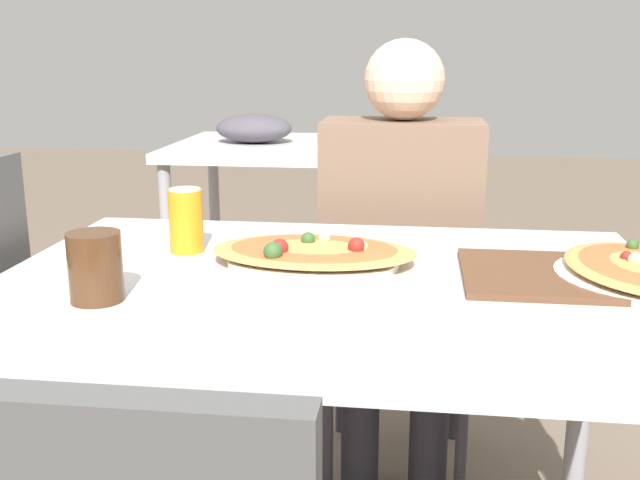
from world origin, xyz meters
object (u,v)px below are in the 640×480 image
(chair_far_seated, at_px, (400,277))
(pizza_main, at_px, (314,254))
(soda_can, at_px, (186,220))
(drink_glass, at_px, (95,267))
(dining_table, at_px, (329,320))
(person_seated, at_px, (400,230))

(chair_far_seated, distance_m, pizza_main, 0.72)
(soda_can, relative_size, drink_glass, 1.13)
(soda_can, bearing_deg, chair_far_seated, 56.03)
(drink_glass, bearing_deg, dining_table, 26.08)
(chair_far_seated, xyz_separation_m, soda_can, (-0.41, -0.60, 0.28))
(dining_table, height_order, soda_can, soda_can)
(drink_glass, bearing_deg, pizza_main, 38.73)
(dining_table, xyz_separation_m, drink_glass, (-0.35, -0.17, 0.14))
(chair_far_seated, distance_m, soda_can, 0.78)
(pizza_main, bearing_deg, dining_table, -64.10)
(person_seated, height_order, drink_glass, person_seated)
(person_seated, bearing_deg, dining_table, 79.92)
(dining_table, xyz_separation_m, pizza_main, (-0.04, 0.08, 0.10))
(person_seated, distance_m, soda_can, 0.64)
(soda_can, distance_m, drink_glass, 0.31)
(dining_table, bearing_deg, drink_glass, -153.92)
(person_seated, bearing_deg, chair_far_seated, -90.00)
(dining_table, xyz_separation_m, person_seated, (0.11, 0.62, 0.02))
(dining_table, distance_m, pizza_main, 0.13)
(person_seated, relative_size, drink_glass, 10.52)
(chair_far_seated, height_order, person_seated, person_seated)
(dining_table, distance_m, person_seated, 0.63)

